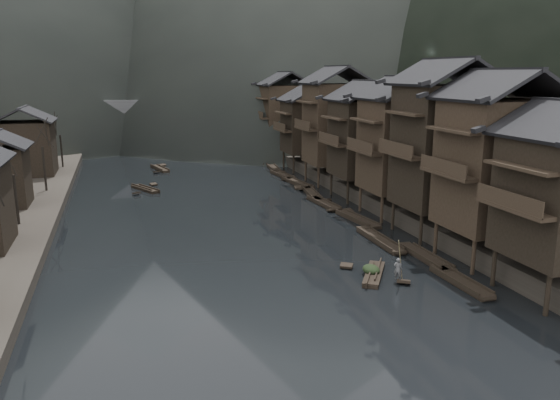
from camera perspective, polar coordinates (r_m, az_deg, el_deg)
name	(u,v)px	position (r m, az deg, el deg)	size (l,w,h in m)	color
water	(265,278)	(38.09, -1.56, -8.17)	(300.00, 300.00, 0.00)	black
right_bank	(416,158)	(87.36, 14.06, 4.26)	(40.00, 200.00, 1.80)	#2D2823
stilt_houses	(374,122)	(59.78, 9.84, 8.04)	(9.00, 67.60, 15.28)	black
bare_trees	(25,163)	(52.26, -25.07, 3.48)	(3.57, 60.68, 7.14)	black
moored_sampans	(310,192)	(64.17, 3.15, 0.87)	(2.67, 64.74, 0.47)	black
midriver_boats	(166,167)	(82.99, -11.79, 3.43)	(12.05, 35.74, 0.45)	black
stone_bridge	(167,120)	(107.04, -11.70, 8.23)	(40.00, 6.00, 9.00)	#4C4C4F
hero_sampan	(374,273)	(38.93, 9.79, -7.56)	(3.53, 4.89, 0.44)	black
cargo_heap	(371,265)	(38.85, 9.52, -6.69)	(1.15, 1.51, 0.69)	black
boatman	(398,266)	(37.74, 12.23, -6.72)	(0.57, 0.37, 1.55)	#59595C
bamboo_pole	(403,225)	(36.99, 12.71, -2.61)	(0.06, 0.06, 4.58)	#8C7A51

